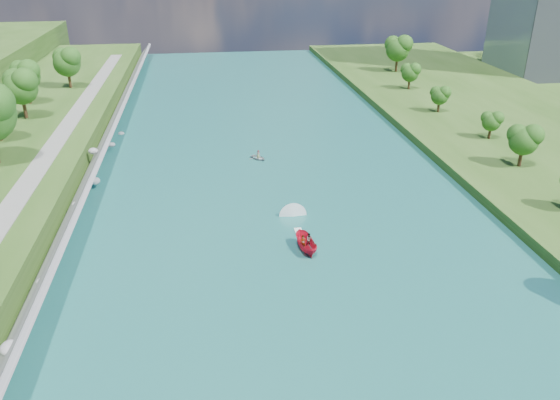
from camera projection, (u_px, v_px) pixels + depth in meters
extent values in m
plane|color=#2D5119|center=(308.00, 303.00, 53.69)|extent=(260.00, 260.00, 0.00)
cube|color=#18575B|center=(279.00, 213.00, 71.59)|extent=(55.00, 240.00, 0.10)
cube|color=slate|center=(72.00, 214.00, 67.48)|extent=(3.54, 236.00, 4.05)
ellipsoid|color=gray|center=(9.00, 348.00, 44.20)|extent=(1.42, 1.75, 1.03)
ellipsoid|color=gray|center=(41.00, 282.00, 53.75)|extent=(1.01, 0.87, 0.79)
ellipsoid|color=gray|center=(58.00, 247.00, 60.52)|extent=(1.17, 0.95, 0.67)
ellipsoid|color=gray|center=(76.00, 204.00, 69.89)|extent=(1.05, 1.09, 0.68)
ellipsoid|color=gray|center=(95.00, 181.00, 78.39)|extent=(1.44, 1.62, 1.01)
ellipsoid|color=gray|center=(93.00, 151.00, 85.15)|extent=(1.48, 1.31, 1.00)
ellipsoid|color=gray|center=(111.00, 145.00, 92.58)|extent=(1.33, 1.14, 0.82)
ellipsoid|color=gray|center=(121.00, 134.00, 101.43)|extent=(1.14, 0.93, 0.79)
cube|color=gray|center=(13.00, 204.00, 65.88)|extent=(3.00, 200.00, 0.10)
ellipsoid|color=#274612|center=(21.00, 89.00, 96.77)|extent=(6.36, 6.36, 10.60)
ellipsoid|color=#274612|center=(25.00, 78.00, 105.96)|extent=(6.05, 6.05, 10.09)
ellipsoid|color=#274612|center=(67.00, 64.00, 117.86)|extent=(6.17, 6.17, 10.29)
ellipsoid|color=#274612|center=(524.00, 142.00, 81.21)|extent=(4.65, 4.65, 7.75)
ellipsoid|color=#274612|center=(491.00, 122.00, 93.50)|extent=(3.43, 3.43, 5.71)
ellipsoid|color=#274612|center=(440.00, 97.00, 108.46)|extent=(3.73, 3.73, 6.21)
ellipsoid|color=#274612|center=(410.00, 74.00, 125.80)|extent=(4.26, 4.26, 7.11)
ellipsoid|color=#274612|center=(398.00, 50.00, 142.50)|extent=(6.63, 6.63, 11.05)
imported|color=red|center=(306.00, 243.00, 62.33)|extent=(2.45, 4.93, 1.82)
imported|color=#66605B|center=(303.00, 243.00, 61.77)|extent=(0.68, 0.46, 1.80)
imported|color=#66605B|center=(309.00, 239.00, 62.75)|extent=(0.77, 0.60, 1.54)
cube|color=white|center=(301.00, 238.00, 65.39)|extent=(0.90, 5.00, 0.06)
imported|color=#9A9EA2|center=(258.00, 157.00, 89.32)|extent=(3.52, 3.69, 0.62)
imported|color=#66605B|center=(258.00, 154.00, 89.08)|extent=(0.68, 0.52, 1.26)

